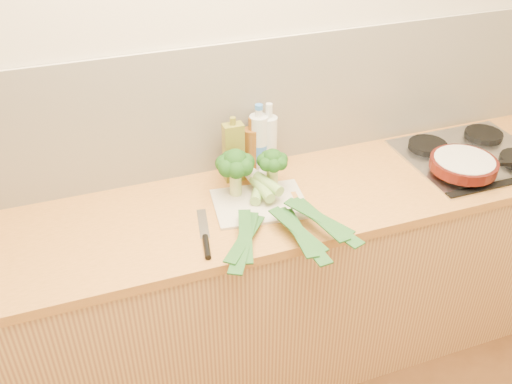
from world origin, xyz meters
TOP-DOWN VIEW (x-y plane):
  - room_shell at (0.00, 1.49)m, footprint 3.50×3.50m
  - counter at (0.00, 1.20)m, footprint 3.20×0.62m
  - gas_hob at (1.02, 1.20)m, footprint 0.58×0.50m
  - chopping_board at (0.02, 1.18)m, footprint 0.38×0.30m
  - broccoli_left at (-0.05, 1.27)m, footprint 0.15×0.15m
  - broccoli_right at (0.10, 1.25)m, footprint 0.12×0.12m
  - leek_front at (-0.00, 1.16)m, footprint 0.37×0.61m
  - leek_mid at (0.05, 1.13)m, footprint 0.12×0.68m
  - leek_back at (0.09, 1.13)m, footprint 0.25×0.64m
  - chefs_knife at (-0.24, 1.03)m, footprint 0.08×0.30m
  - skillet at (0.88, 1.08)m, footprint 0.39×0.27m
  - oil_tin at (-0.01, 1.39)m, footprint 0.08×0.05m
  - glass_bottle at (0.15, 1.43)m, footprint 0.07×0.07m
  - amber_bottle at (0.08, 1.43)m, footprint 0.06×0.06m
  - water_bottle at (0.11, 1.43)m, footprint 0.08×0.08m

SIDE VIEW (x-z plane):
  - counter at x=0.00m, z-range 0.00..0.90m
  - chopping_board at x=0.02m, z-range 0.90..0.91m
  - chefs_knife at x=-0.24m, z-range 0.90..0.92m
  - gas_hob at x=1.02m, z-range 0.89..0.93m
  - leek_front at x=0.00m, z-range 0.91..0.95m
  - leek_mid at x=0.05m, z-range 0.93..0.97m
  - skillet at x=0.88m, z-range 0.94..0.99m
  - leek_back at x=0.09m, z-range 0.95..0.99m
  - amber_bottle at x=0.08m, z-range 0.88..1.13m
  - water_bottle at x=0.11m, z-range 0.88..1.16m
  - glass_bottle at x=0.15m, z-range 0.88..1.17m
  - oil_tin at x=-0.01m, z-range 0.89..1.17m
  - broccoli_right at x=0.10m, z-range 0.94..1.12m
  - broccoli_left at x=-0.05m, z-range 0.95..1.14m
  - room_shell at x=0.00m, z-range -0.58..2.92m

